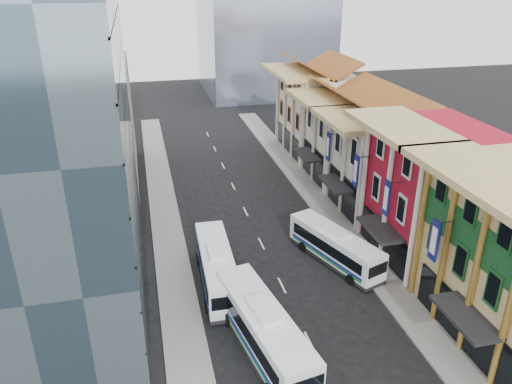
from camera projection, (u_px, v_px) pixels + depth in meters
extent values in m
cube|color=slate|center=(345.00, 233.00, 49.03)|extent=(3.00, 90.00, 0.15)
cube|color=slate|center=(171.00, 254.00, 45.44)|extent=(3.00, 90.00, 0.15)
cube|color=#A41224|center=(432.00, 193.00, 43.32)|extent=(8.00, 10.00, 12.00)
cube|color=beige|center=(381.00, 165.00, 52.16)|extent=(8.00, 9.00, 10.00)
cube|color=beige|center=(347.00, 139.00, 60.14)|extent=(8.00, 9.00, 10.00)
cube|color=beige|center=(318.00, 113.00, 69.25)|extent=(8.00, 12.00, 11.00)
cube|color=#435B6B|center=(37.00, 107.00, 34.85)|extent=(12.00, 26.00, 30.00)
cube|color=gray|center=(89.00, 125.00, 58.75)|extent=(10.00, 18.00, 14.00)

